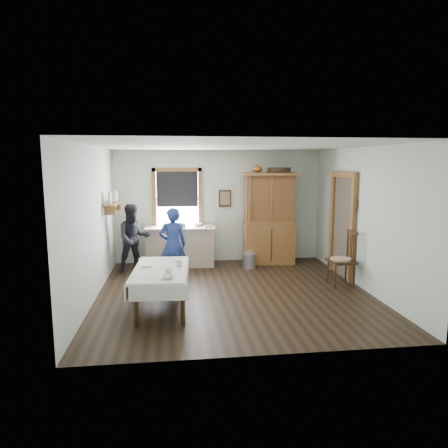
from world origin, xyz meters
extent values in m
cube|color=black|center=(0.00, 0.00, 0.01)|extent=(5.00, 5.00, 0.01)
cube|color=beige|center=(0.00, 0.00, 2.70)|extent=(5.00, 5.00, 0.01)
cube|color=silver|center=(0.00, 2.50, 1.35)|extent=(5.00, 0.01, 2.70)
cube|color=silver|center=(0.00, -2.50, 1.35)|extent=(5.00, 0.01, 2.70)
cube|color=silver|center=(-2.50, 0.00, 1.35)|extent=(0.01, 5.00, 2.70)
cube|color=silver|center=(2.50, 0.00, 1.35)|extent=(0.01, 5.00, 2.70)
cube|color=white|center=(-1.00, 2.48, 1.55)|extent=(1.00, 0.02, 1.30)
cube|color=brown|center=(-1.00, 2.46, 2.25)|extent=(1.18, 0.06, 0.09)
cube|color=brown|center=(-1.00, 2.46, 0.85)|extent=(1.18, 0.06, 0.09)
cube|color=brown|center=(-1.54, 2.46, 1.55)|extent=(0.09, 0.06, 1.48)
cube|color=brown|center=(-0.46, 2.46, 1.55)|extent=(0.09, 0.06, 1.48)
cube|color=black|center=(-1.00, 2.44, 1.78)|extent=(0.98, 0.03, 0.84)
cube|color=#4D4237|center=(2.47, 0.85, 1.05)|extent=(0.03, 0.90, 2.10)
cube|color=brown|center=(2.44, 0.34, 1.05)|extent=(0.08, 0.12, 2.10)
cube|color=brown|center=(2.44, 1.36, 1.05)|extent=(0.08, 0.12, 2.10)
cube|color=brown|center=(2.44, 0.85, 2.16)|extent=(0.08, 1.14, 0.12)
cube|color=brown|center=(-2.37, 1.50, 1.55)|extent=(0.24, 1.00, 0.04)
cube|color=brown|center=(-2.37, 1.10, 1.45)|extent=(0.22, 0.03, 0.18)
cube|color=brown|center=(-2.37, 1.90, 1.45)|extent=(0.22, 0.03, 0.18)
cube|color=tan|center=(-2.37, 1.20, 1.68)|extent=(0.03, 0.22, 0.24)
cylinder|color=silver|center=(-2.37, 1.85, 1.68)|extent=(0.12, 0.12, 0.22)
cube|color=#301F10|center=(0.15, 2.46, 1.55)|extent=(0.30, 0.04, 0.40)
torus|color=black|center=(2.45, 0.30, 1.72)|extent=(0.01, 0.27, 0.27)
cube|color=tan|center=(-0.95, 2.12, 0.46)|extent=(1.65, 0.70, 0.92)
cube|color=brown|center=(1.17, 2.12, 1.09)|extent=(1.32, 0.70, 2.17)
cube|color=silver|center=(-1.32, -0.67, 0.34)|extent=(1.00, 1.76, 0.68)
cube|color=#301F10|center=(2.15, 0.15, 0.55)|extent=(0.54, 0.54, 1.10)
cube|color=#9C9EA4|center=(0.62, 1.71, 0.17)|extent=(0.31, 0.31, 0.33)
cube|color=tan|center=(1.09, 2.05, 0.09)|extent=(0.34, 0.27, 0.18)
imported|color=navy|center=(-1.12, 0.84, 0.71)|extent=(0.56, 0.41, 1.41)
imported|color=black|center=(-1.98, 1.69, 0.70)|extent=(0.80, 0.70, 1.40)
imported|color=silver|center=(-1.01, -0.57, 0.73)|extent=(0.13, 0.13, 0.09)
imported|color=silver|center=(-1.18, -1.09, 0.73)|extent=(0.12, 0.12, 0.10)
imported|color=silver|center=(-1.19, -1.26, 0.71)|extent=(0.23, 0.23, 0.05)
imported|color=#705E4B|center=(-0.42, 2.04, 0.93)|extent=(0.22, 0.26, 0.02)
imported|color=silver|center=(-0.54, 2.19, 0.96)|extent=(0.26, 0.26, 0.07)
imported|color=silver|center=(-2.37, 1.55, 1.60)|extent=(0.22, 0.22, 0.05)
camera|label=1|loc=(-1.07, -7.12, 2.40)|focal=32.00mm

